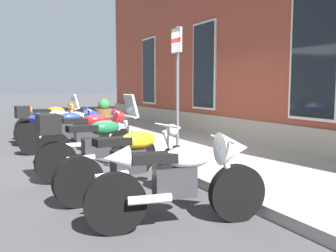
% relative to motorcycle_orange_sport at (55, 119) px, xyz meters
% --- Properties ---
extents(ground_plane, '(140.00, 140.00, 0.00)m').
position_rel_motorcycle_orange_sport_xyz_m(ground_plane, '(3.84, 1.00, -0.57)').
color(ground_plane, '#38383A').
extents(sidewalk, '(26.19, 2.97, 0.14)m').
position_rel_motorcycle_orange_sport_xyz_m(sidewalk, '(3.84, 2.48, -0.50)').
color(sidewalk, gray).
rests_on(sidewalk, ground_plane).
extents(motorcycle_orange_sport, '(0.62, 2.07, 1.05)m').
position_rel_motorcycle_orange_sport_xyz_m(motorcycle_orange_sport, '(0.00, 0.00, 0.00)').
color(motorcycle_orange_sport, black).
rests_on(motorcycle_orange_sport, ground_plane).
extents(motorcycle_silver_touring, '(0.63, 2.02, 1.31)m').
position_rel_motorcycle_orange_sport_xyz_m(motorcycle_silver_touring, '(1.14, -0.31, -0.03)').
color(motorcycle_silver_touring, black).
rests_on(motorcycle_silver_touring, ground_plane).
extents(motorcycle_blue_sport, '(0.62, 2.06, 1.04)m').
position_rel_motorcycle_orange_sport_xyz_m(motorcycle_blue_sport, '(2.57, -0.13, -0.00)').
color(motorcycle_blue_sport, black).
rests_on(motorcycle_blue_sport, ground_plane).
extents(motorcycle_red_sport, '(0.62, 2.04, 1.08)m').
position_rel_motorcycle_orange_sport_xyz_m(motorcycle_red_sport, '(3.85, 0.11, 0.01)').
color(motorcycle_red_sport, black).
rests_on(motorcycle_red_sport, ground_plane).
extents(motorcycle_green_touring, '(0.62, 2.06, 1.38)m').
position_rel_motorcycle_orange_sport_xyz_m(motorcycle_green_touring, '(5.25, -0.28, 0.00)').
color(motorcycle_green_touring, black).
rests_on(motorcycle_green_touring, ground_plane).
extents(motorcycle_yellow_naked, '(0.62, 2.14, 0.97)m').
position_rel_motorcycle_orange_sport_xyz_m(motorcycle_yellow_naked, '(6.53, -0.07, -0.09)').
color(motorcycle_yellow_naked, black).
rests_on(motorcycle_yellow_naked, ground_plane).
extents(motorcycle_white_sport, '(0.65, 2.00, 1.01)m').
position_rel_motorcycle_orange_sport_xyz_m(motorcycle_white_sport, '(7.78, 0.06, -0.02)').
color(motorcycle_white_sport, black).
rests_on(motorcycle_white_sport, ground_plane).
extents(parking_sign, '(0.36, 0.07, 2.46)m').
position_rel_motorcycle_orange_sport_xyz_m(parking_sign, '(5.00, 1.40, 1.16)').
color(parking_sign, '#4C4C51').
rests_on(parking_sign, sidewalk).
extents(barrel_planter, '(0.68, 0.68, 0.96)m').
position_rel_motorcycle_orange_sport_xyz_m(barrel_planter, '(-1.07, 1.80, -0.04)').
color(barrel_planter, brown).
rests_on(barrel_planter, sidewalk).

